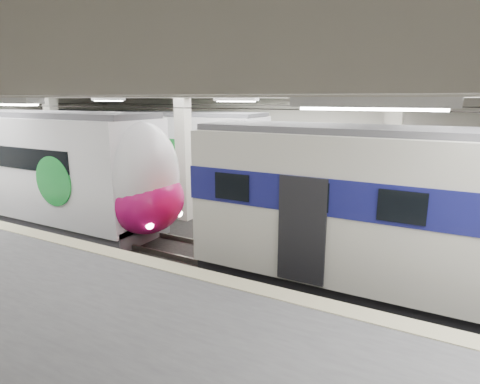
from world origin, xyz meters
The scene contains 4 objects.
station_hall centered at (0.00, -1.74, 3.24)m, with size 36.00×24.00×5.75m.
modern_emu centered at (-7.58, 0.00, 2.21)m, with size 13.94×2.88×4.49m.
older_rer centered at (6.92, 0.00, 2.26)m, with size 13.03×2.88×4.32m.
far_train centered at (-7.69, 5.50, 2.25)m, with size 13.66×3.24×4.35m.
Camera 1 is at (6.80, -10.20, 4.99)m, focal length 30.00 mm.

